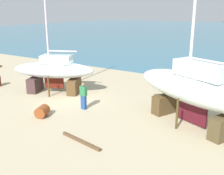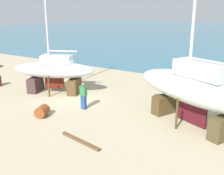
% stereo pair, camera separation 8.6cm
% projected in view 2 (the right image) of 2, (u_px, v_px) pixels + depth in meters
% --- Properties ---
extents(ground_plane, '(47.91, 47.91, 0.00)m').
position_uv_depth(ground_plane, '(50.00, 107.00, 17.61)').
color(ground_plane, tan).
extents(sailboat_large_starboard, '(6.53, 4.35, 9.70)m').
position_uv_depth(sailboat_large_starboard, '(54.00, 71.00, 20.33)').
color(sailboat_large_starboard, '#452E2D').
rests_on(sailboat_large_starboard, ground).
extents(sailboat_small_center, '(8.33, 5.23, 14.03)m').
position_uv_depth(sailboat_small_center, '(194.00, 89.00, 14.44)').
color(sailboat_small_center, '#4F3C21').
rests_on(sailboat_small_center, ground).
extents(worker, '(0.46, 0.27, 1.74)m').
position_uv_depth(worker, '(83.00, 96.00, 17.07)').
color(worker, navy).
rests_on(worker, ground).
extents(barrel_tar_black, '(0.90, 0.97, 0.66)m').
position_uv_depth(barrel_tar_black, '(42.00, 111.00, 16.01)').
color(barrel_tar_black, brown).
rests_on(barrel_tar_black, ground).
extents(timber_long_fore, '(2.59, 0.56, 0.13)m').
position_uv_depth(timber_long_fore, '(80.00, 141.00, 12.97)').
color(timber_long_fore, brown).
rests_on(timber_long_fore, ground).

